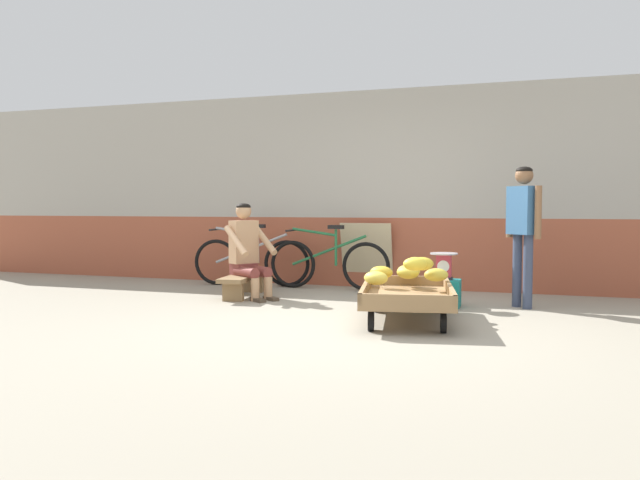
{
  "coord_description": "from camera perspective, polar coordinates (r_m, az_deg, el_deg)",
  "views": [
    {
      "loc": [
        1.45,
        -5.36,
        1.11
      ],
      "look_at": [
        -0.55,
        0.76,
        0.75
      ],
      "focal_mm": 34.59,
      "sensor_mm": 36.0,
      "label": 1
    }
  ],
  "objects": [
    {
      "name": "banana_cart",
      "position": [
        5.98,
        8.05,
        -5.2
      ],
      "size": [
        1.08,
        1.56,
        0.36
      ],
      "color": "#99754C",
      "rests_on": "ground"
    },
    {
      "name": "customer_adult",
      "position": [
        7.0,
        18.3,
        1.74
      ],
      "size": [
        0.37,
        0.38,
        1.53
      ],
      "color": "#38425B",
      "rests_on": "ground"
    },
    {
      "name": "bicycle_near_left",
      "position": [
        8.58,
        -6.42,
        -1.9
      ],
      "size": [
        1.65,
        0.48,
        0.86
      ],
      "color": "black",
      "rests_on": "ground"
    },
    {
      "name": "vendor_seated",
      "position": [
        7.48,
        -6.72,
        -0.99
      ],
      "size": [
        0.74,
        0.67,
        1.14
      ],
      "color": "tan",
      "rests_on": "ground"
    },
    {
      "name": "back_wall",
      "position": [
        8.43,
        8.22,
        4.66
      ],
      "size": [
        16.0,
        0.3,
        2.66
      ],
      "color": "#A35138",
      "rests_on": "ground"
    },
    {
      "name": "weighing_scale",
      "position": [
        6.89,
        11.38,
        -2.34
      ],
      "size": [
        0.3,
        0.3,
        0.29
      ],
      "color": "#28282D",
      "rests_on": "plastic_crate"
    },
    {
      "name": "bicycle_far_left",
      "position": [
        8.16,
        0.78,
        -2.13
      ],
      "size": [
        1.66,
        0.48,
        0.86
      ],
      "color": "black",
      "rests_on": "ground"
    },
    {
      "name": "plastic_crate",
      "position": [
        6.92,
        11.36,
        -4.84
      ],
      "size": [
        0.36,
        0.28,
        0.3
      ],
      "color": "#19847F",
      "rests_on": "ground"
    },
    {
      "name": "banana_pile",
      "position": [
        6.19,
        8.02,
        -2.85
      ],
      "size": [
        0.84,
        0.95,
        0.26
      ],
      "color": "yellow",
      "rests_on": "banana_cart"
    },
    {
      "name": "sign_board",
      "position": [
        8.37,
        4.35,
        -1.43
      ],
      "size": [
        0.7,
        0.23,
        0.88
      ],
      "color": "#C6B289",
      "rests_on": "ground"
    },
    {
      "name": "ground_plane",
      "position": [
        5.66,
        2.96,
        -8.1
      ],
      "size": [
        80.0,
        80.0,
        0.0
      ],
      "primitive_type": "plane",
      "color": "gray"
    },
    {
      "name": "low_bench",
      "position": [
        7.6,
        -7.04,
        -3.72
      ],
      "size": [
        0.41,
        1.13,
        0.27
      ],
      "color": "olive",
      "rests_on": "ground"
    }
  ]
}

